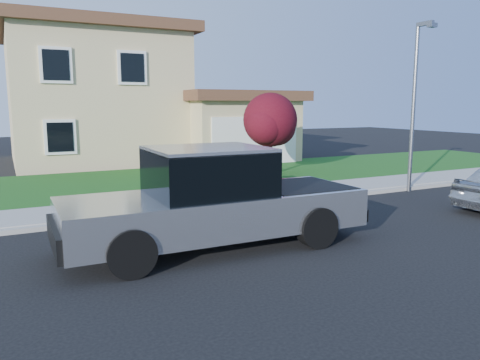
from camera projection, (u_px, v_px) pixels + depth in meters
name	position (u px, v px, depth m)	size (l,w,h in m)	color
ground	(234.00, 242.00, 10.21)	(80.00, 80.00, 0.00)	black
curb	(221.00, 209.00, 13.20)	(40.00, 0.20, 0.12)	gray
sidewalk	(206.00, 201.00, 14.17)	(40.00, 2.00, 0.15)	gray
lawn	(161.00, 181.00, 18.14)	(40.00, 7.00, 0.10)	#1C5117
house	(121.00, 101.00, 24.74)	(14.00, 11.30, 6.85)	tan
pickup_truck	(214.00, 201.00, 9.71)	(6.45, 2.50, 2.11)	black
woman	(225.00, 189.00, 11.34)	(0.69, 0.49, 2.01)	#E2A67C
ornamental_tree	(271.00, 123.00, 19.09)	(2.44, 2.20, 3.35)	black
trash_bin	(239.00, 175.00, 14.90)	(0.82, 0.91, 1.19)	#103C1F
street_lamp	(415.00, 97.00, 15.67)	(0.28, 0.73, 5.62)	slate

